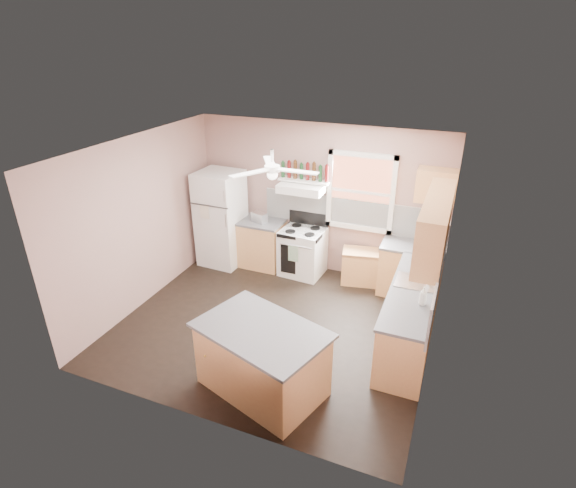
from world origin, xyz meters
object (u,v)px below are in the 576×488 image
at_px(refrigerator, 221,219).
at_px(stove, 303,252).
at_px(island, 262,361).
at_px(cart, 360,267).
at_px(toaster, 259,217).

distance_m(refrigerator, stove, 1.65).
distance_m(refrigerator, island, 3.59).
bearing_deg(stove, cart, 7.94).
xyz_separation_m(refrigerator, toaster, (0.74, 0.11, 0.10)).
bearing_deg(cart, refrigerator, 172.74).
distance_m(refrigerator, cart, 2.70).
height_order(refrigerator, island, refrigerator).
xyz_separation_m(toaster, stove, (0.84, 0.03, -0.56)).
bearing_deg(cart, toaster, 171.16).
height_order(toaster, cart, toaster).
height_order(toaster, island, toaster).
xyz_separation_m(refrigerator, cart, (2.63, 0.21, -0.59)).
relative_size(stove, island, 0.60).
distance_m(toaster, stove, 1.01).
height_order(refrigerator, toaster, refrigerator).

